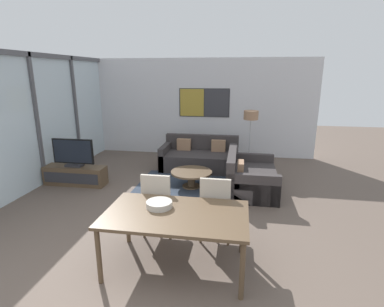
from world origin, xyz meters
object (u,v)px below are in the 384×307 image
object	(u,v)px
fruit_bowl	(159,204)
dining_table	(176,218)
television	(73,153)
coffee_table	(191,175)
tv_console	(75,175)
dining_chair_centre	(216,205)
dining_chair_left	(158,201)
sofa_side	(248,178)
floor_lamp	(251,120)
sofa_main	(200,158)

from	to	relation	value
fruit_bowl	dining_table	bearing A→B (deg)	-27.12
television	coffee_table	xyz separation A→B (m)	(2.55, 0.26, -0.44)
tv_console	dining_chair_centre	distance (m)	3.71
dining_table	dining_chair_left	distance (m)	0.84
sofa_side	floor_lamp	world-z (taller)	floor_lamp
tv_console	dining_chair_left	size ratio (longest dim) A/B	1.36
television	sofa_main	size ratio (longest dim) A/B	0.48
coffee_table	fruit_bowl	bearing A→B (deg)	-89.52
floor_lamp	sofa_side	bearing A→B (deg)	-92.05
tv_console	fruit_bowl	distance (m)	3.54
sofa_main	fruit_bowl	size ratio (longest dim) A/B	5.85
television	dining_chair_left	world-z (taller)	television
dining_chair_left	sofa_main	bearing A→B (deg)	87.26
floor_lamp	sofa_main	bearing A→B (deg)	-174.95
sofa_side	dining_chair_centre	distance (m)	2.13
tv_console	television	world-z (taller)	television
tv_console	dining_table	xyz separation A→B (m)	(2.81, -2.48, 0.47)
sofa_side	dining_chair_left	world-z (taller)	dining_chair_left
dining_chair_centre	fruit_bowl	world-z (taller)	dining_chair_centre
television	floor_lamp	bearing A→B (deg)	24.59
dining_table	fruit_bowl	world-z (taller)	fruit_bowl
sofa_main	floor_lamp	bearing A→B (deg)	5.05
dining_chair_left	coffee_table	bearing A→B (deg)	85.42
television	dining_chair_left	xyz separation A→B (m)	(2.39, -1.77, -0.16)
tv_console	coffee_table	distance (m)	2.56
floor_lamp	dining_chair_centre	bearing A→B (deg)	-98.86
dining_table	floor_lamp	bearing A→B (deg)	76.99
tv_console	floor_lamp	size ratio (longest dim) A/B	0.90
tv_console	television	bearing A→B (deg)	90.00
sofa_side	dining_table	size ratio (longest dim) A/B	0.91
sofa_side	dining_chair_centre	size ratio (longest dim) A/B	1.59
tv_console	dining_chair_left	bearing A→B (deg)	-36.52
television	dining_table	bearing A→B (deg)	-41.42
dining_chair_centre	tv_console	bearing A→B (deg)	151.23
dining_table	dining_chair_centre	bearing A→B (deg)	58.74
sofa_main	fruit_bowl	distance (m)	4.02
tv_console	floor_lamp	distance (m)	4.30
sofa_main	floor_lamp	world-z (taller)	floor_lamp
coffee_table	dining_chair_left	distance (m)	2.05
tv_console	television	xyz separation A→B (m)	(0.00, 0.00, 0.50)
coffee_table	television	bearing A→B (deg)	-174.19
sofa_side	dining_table	bearing A→B (deg)	161.52
coffee_table	fruit_bowl	world-z (taller)	fruit_bowl
sofa_main	dining_table	size ratio (longest dim) A/B	1.10
television	coffee_table	world-z (taller)	television
sofa_main	sofa_side	world-z (taller)	same
coffee_table	dining_chair_left	xyz separation A→B (m)	(-0.16, -2.03, 0.28)
dining_chair_centre	coffee_table	bearing A→B (deg)	108.71
tv_console	coffee_table	bearing A→B (deg)	5.83
dining_chair_centre	dining_chair_left	bearing A→B (deg)	179.25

